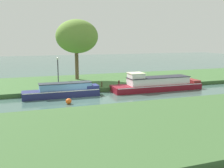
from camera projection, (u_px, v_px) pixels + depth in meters
The scene contains 10 objects.
ground_plane at pixel (85, 98), 22.60m from camera, with size 120.00×120.00×0.00m, color #3B5850.
riverbank_far at pixel (71, 83), 29.08m from camera, with size 72.00×10.00×0.40m, color #3A6031.
riverbank_near at pixel (122, 130), 14.19m from camera, with size 72.00×10.00×0.40m, color #385A2E.
maroon_barge at pixel (157, 84), 26.10m from camera, with size 9.41×2.23×1.87m.
navy_narrowboat at pixel (64, 91), 23.09m from camera, with size 6.78×1.46×1.29m.
willow_tree_left at pixel (77, 37), 29.19m from camera, with size 4.86×3.84×6.94m.
lamp_post at pixel (58, 69), 24.46m from camera, with size 0.24×0.24×3.05m.
mooring_post_near at pixel (119, 83), 26.18m from camera, with size 0.16×0.16×0.56m, color brown.
mooring_post_far at pixel (102, 84), 25.60m from camera, with size 0.16×0.16×0.52m, color #474026.
channel_buoy at pixel (69, 101), 20.54m from camera, with size 0.47×0.47×0.47m, color #E55919.
Camera 1 is at (-4.92, -21.60, 5.20)m, focal length 41.14 mm.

